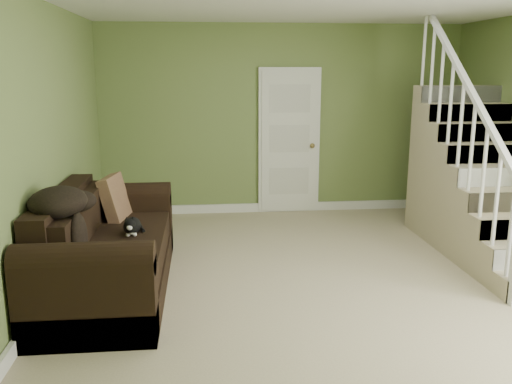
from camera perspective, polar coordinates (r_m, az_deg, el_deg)
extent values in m
cube|color=tan|center=(5.26, 6.98, -9.57)|extent=(5.00, 5.50, 0.01)
cube|color=olive|center=(7.60, 2.74, 7.57)|extent=(5.00, 0.04, 2.60)
cube|color=olive|center=(2.38, 22.35, -5.20)|extent=(5.00, 0.04, 2.60)
cube|color=olive|center=(4.99, -21.90, 3.88)|extent=(0.04, 5.50, 2.60)
cube|color=white|center=(7.79, 2.67, -1.58)|extent=(5.00, 0.04, 0.12)
cube|color=white|center=(5.30, -20.46, -9.45)|extent=(0.04, 5.50, 0.12)
cube|color=white|center=(7.62, 3.50, 5.37)|extent=(0.86, 0.05, 2.02)
cube|color=white|center=(7.60, 3.52, 5.28)|extent=(0.78, 0.04, 1.96)
sphere|color=olive|center=(7.62, 5.96, 4.87)|extent=(0.07, 0.07, 0.07)
cylinder|color=white|center=(5.21, 25.26, -3.41)|extent=(0.04, 0.04, 0.90)
cylinder|color=white|center=(5.39, 24.02, -0.59)|extent=(0.04, 0.04, 0.90)
cylinder|color=white|center=(5.58, 22.86, 2.05)|extent=(0.04, 0.04, 0.90)
cube|color=tan|center=(6.17, 24.85, -3.39)|extent=(1.00, 0.27, 0.80)
cylinder|color=white|center=(5.78, 21.78, 4.50)|extent=(0.04, 0.04, 0.90)
cube|color=tan|center=(6.37, 23.72, -1.87)|extent=(1.00, 0.27, 1.00)
cylinder|color=white|center=(6.00, 20.76, 6.78)|extent=(0.04, 0.04, 0.90)
cube|color=tan|center=(6.57, 22.67, -0.44)|extent=(1.00, 0.27, 1.20)
cylinder|color=white|center=(6.23, 19.81, 8.90)|extent=(0.04, 0.04, 0.90)
cube|color=tan|center=(6.79, 21.68, 0.90)|extent=(1.00, 0.27, 1.40)
cylinder|color=white|center=(6.47, 18.92, 10.86)|extent=(0.04, 0.04, 0.90)
cube|color=tan|center=(7.01, 20.75, 2.16)|extent=(1.00, 0.27, 1.60)
cylinder|color=white|center=(6.71, 18.09, 12.68)|extent=(0.04, 0.04, 0.90)
cube|color=tan|center=(7.23, 19.88, 3.34)|extent=(1.00, 0.27, 1.80)
cylinder|color=white|center=(6.97, 17.30, 14.36)|extent=(0.04, 0.04, 0.90)
cube|color=white|center=(5.98, 21.11, 11.07)|extent=(0.06, 2.46, 1.84)
cube|color=black|center=(5.23, -14.97, -8.50)|extent=(1.01, 2.33, 0.27)
cube|color=black|center=(5.13, -13.96, -5.90)|extent=(0.76, 1.76, 0.23)
cube|color=black|center=(4.22, -17.36, -11.08)|extent=(1.01, 0.27, 0.66)
cube|color=black|center=(6.14, -13.57, -3.30)|extent=(1.01, 0.27, 0.66)
cylinder|color=black|center=(4.10, -17.66, -6.86)|extent=(1.01, 0.27, 0.27)
cylinder|color=black|center=(6.06, -13.74, -0.31)|extent=(1.01, 0.27, 0.27)
cube|color=black|center=(5.17, -19.62, -3.74)|extent=(0.21, 1.80, 0.67)
cube|color=black|center=(5.11, -17.91, -2.81)|extent=(0.15, 1.74, 0.37)
cube|color=black|center=(6.29, -16.18, -3.61)|extent=(0.53, 0.53, 0.54)
cylinder|color=silver|center=(6.16, -17.13, -0.46)|extent=(0.06, 0.06, 0.20)
cylinder|color=#2F68B7|center=(6.16, -17.13, -0.46)|extent=(0.07, 0.07, 0.05)
cylinder|color=white|center=(6.14, -17.20, 0.58)|extent=(0.03, 0.03, 0.03)
cylinder|color=silver|center=(6.17, -15.84, -0.36)|extent=(0.06, 0.06, 0.20)
cylinder|color=#2F68B7|center=(6.17, -15.84, -0.36)|extent=(0.07, 0.07, 0.05)
cylinder|color=white|center=(6.15, -15.91, 0.68)|extent=(0.03, 0.03, 0.03)
cylinder|color=silver|center=(6.29, -16.24, -0.15)|extent=(0.06, 0.06, 0.20)
cylinder|color=#2F68B7|center=(6.29, -16.24, -0.15)|extent=(0.07, 0.07, 0.05)
cylinder|color=white|center=(6.26, -16.31, 0.88)|extent=(0.03, 0.03, 0.03)
ellipsoid|color=black|center=(5.17, -12.90, -3.47)|extent=(0.16, 0.28, 0.15)
ellipsoid|color=white|center=(5.12, -12.98, -3.96)|extent=(0.09, 0.12, 0.08)
sphere|color=black|center=(5.02, -13.13, -3.35)|extent=(0.10, 0.10, 0.10)
ellipsoid|color=white|center=(4.98, -13.18, -3.68)|extent=(0.05, 0.04, 0.05)
cone|color=black|center=(5.02, -13.47, -2.74)|extent=(0.04, 0.04, 0.05)
cone|color=black|center=(5.01, -12.83, -2.73)|extent=(0.04, 0.04, 0.05)
cylinder|color=black|center=(5.28, -11.92, -3.73)|extent=(0.08, 0.21, 0.03)
ellipsoid|color=gold|center=(4.49, -13.84, -6.66)|extent=(0.09, 0.20, 0.06)
cube|color=#523121|center=(5.74, -14.62, -0.65)|extent=(0.30, 0.50, 0.48)
ellipsoid|color=black|center=(4.62, -20.13, -1.00)|extent=(0.54, 0.65, 0.24)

